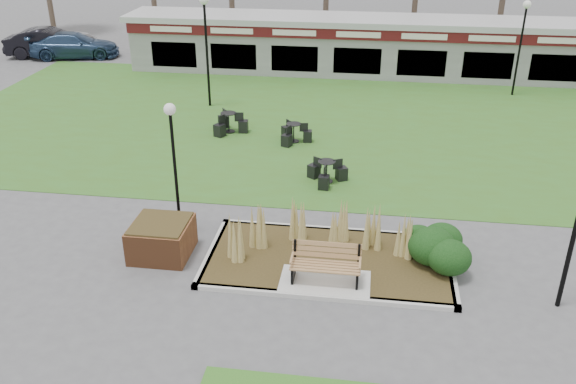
# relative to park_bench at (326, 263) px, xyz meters

# --- Properties ---
(ground) EXTENTS (100.00, 100.00, 0.00)m
(ground) POSITION_rel_park_bench_xyz_m (0.00, -0.25, -0.59)
(ground) COLOR #515154
(ground) RESTS_ON ground
(lawn) EXTENTS (34.00, 16.00, 0.02)m
(lawn) POSITION_rel_park_bench_xyz_m (0.00, 11.75, -0.58)
(lawn) COLOR #3A631F
(lawn) RESTS_ON ground
(planting_bed) EXTENTS (6.75, 3.40, 1.27)m
(planting_bed) POSITION_rel_park_bench_xyz_m (1.27, 1.10, -0.22)
(planting_bed) COLOR #372B16
(planting_bed) RESTS_ON ground
(park_bench) EXTENTS (1.70, 0.66, 0.93)m
(park_bench) POSITION_rel_park_bench_xyz_m (0.00, 0.00, 0.00)
(park_bench) COLOR #B07B4F
(park_bench) RESTS_ON ground
(brick_planter) EXTENTS (1.50, 1.50, 0.95)m
(brick_planter) POSITION_rel_park_bench_xyz_m (-4.40, 0.75, -0.11)
(brick_planter) COLOR brown
(brick_planter) RESTS_ON ground
(food_pavilion) EXTENTS (24.60, 3.40, 2.90)m
(food_pavilion) POSITION_rel_park_bench_xyz_m (0.00, 19.71, 0.89)
(food_pavilion) COLOR gray
(food_pavilion) RESTS_ON ground
(lamp_post_mid_left) EXTENTS (0.32, 0.32, 3.82)m
(lamp_post_mid_left) POSITION_rel_park_bench_xyz_m (-4.26, 1.88, 2.20)
(lamp_post_mid_left) COLOR black
(lamp_post_mid_left) RESTS_ON ground
(lamp_post_far_right) EXTENTS (0.36, 0.36, 4.36)m
(lamp_post_far_right) POSITION_rel_park_bench_xyz_m (7.44, 16.75, 2.59)
(lamp_post_far_right) COLOR black
(lamp_post_far_right) RESTS_ON ground
(lamp_post_far_left) EXTENTS (0.40, 0.40, 4.83)m
(lamp_post_far_left) POSITION_rel_park_bench_xyz_m (-6.36, 13.14, 2.93)
(lamp_post_far_left) COLOR black
(lamp_post_far_left) RESTS_ON ground
(bistro_set_a) EXTENTS (1.36, 1.50, 0.80)m
(bistro_set_a) POSITION_rel_park_bench_xyz_m (-4.74, 9.96, -0.30)
(bistro_set_a) COLOR black
(bistro_set_a) RESTS_ON ground
(bistro_set_b) EXTENTS (1.39, 1.25, 0.74)m
(bistro_set_b) POSITION_rel_park_bench_xyz_m (-0.48, 5.82, -0.32)
(bistro_set_b) COLOR black
(bistro_set_b) RESTS_ON ground
(bistro_set_c) EXTENTS (1.27, 1.36, 0.73)m
(bistro_set_c) POSITION_rel_park_bench_xyz_m (-2.03, 9.27, -0.33)
(bistro_set_c) COLOR black
(bistro_set_c) RESTS_ON ground
(car_silver) EXTENTS (4.02, 2.67, 1.27)m
(car_silver) POSITION_rel_park_bench_xyz_m (-16.46, 21.87, 0.05)
(car_silver) COLOR #BAB9BF
(car_silver) RESTS_ON ground
(car_black) EXTENTS (5.18, 2.59, 1.63)m
(car_black) POSITION_rel_park_bench_xyz_m (-17.86, 20.75, 0.23)
(car_black) COLOR black
(car_black) RESTS_ON ground
(car_blue) EXTENTS (5.31, 3.17, 1.44)m
(car_blue) POSITION_rel_park_bench_xyz_m (-16.39, 20.75, 0.13)
(car_blue) COLOR navy
(car_blue) RESTS_ON ground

